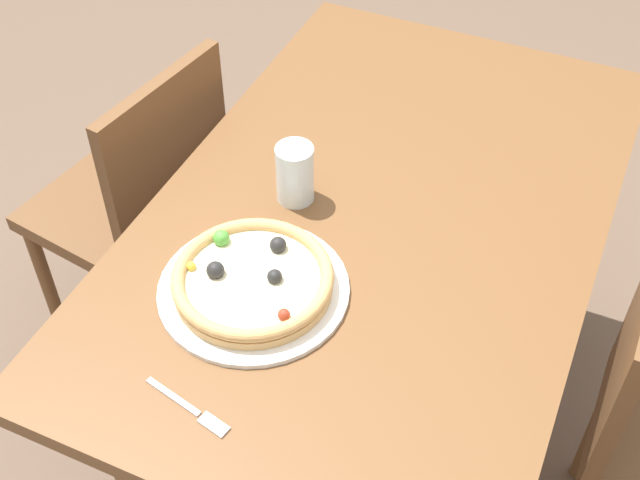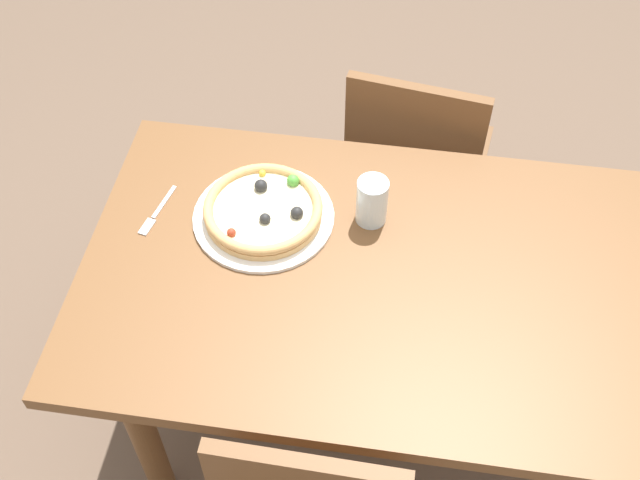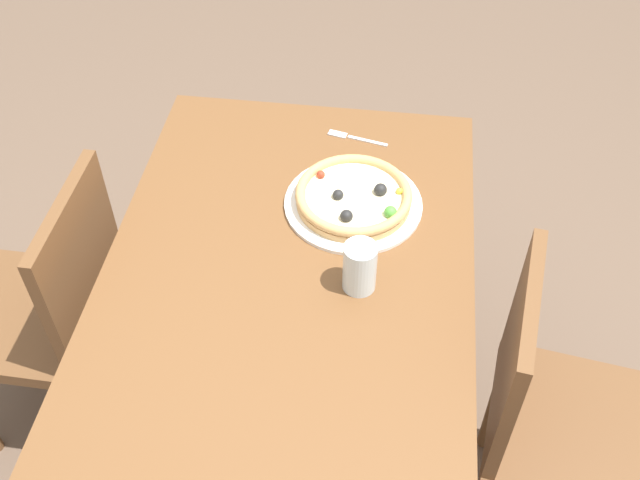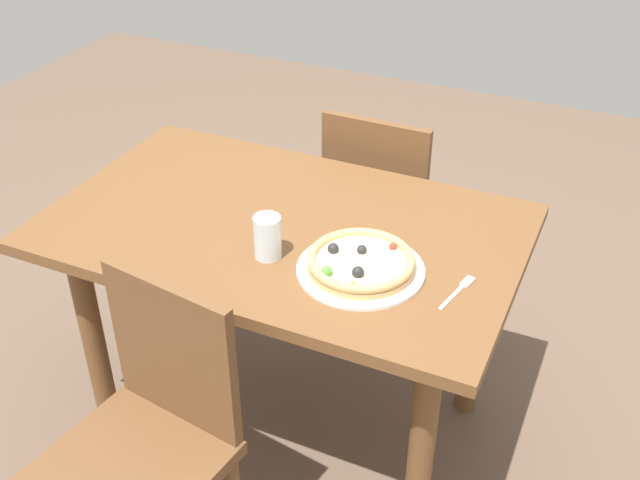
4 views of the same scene
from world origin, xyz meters
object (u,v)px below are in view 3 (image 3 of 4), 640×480
at_px(drinking_glass, 360,267).
at_px(pizza, 354,196).
at_px(dining_table, 285,323).
at_px(chair_far, 54,309).
at_px(plate, 353,204).
at_px(fork, 353,138).
at_px(chair_near, 551,414).

bearing_deg(drinking_glass, pizza, 8.24).
bearing_deg(pizza, drinking_glass, -171.76).
height_order(dining_table, chair_far, chair_far).
xyz_separation_m(plate, drinking_glass, (-0.25, -0.04, 0.06)).
relative_size(chair_far, fork, 5.38).
xyz_separation_m(chair_near, fork, (0.61, 0.53, 0.28)).
xyz_separation_m(plate, pizza, (-0.00, -0.00, 0.03)).
height_order(pizza, drinking_glass, drinking_glass).
height_order(dining_table, plate, plate).
distance_m(pizza, drinking_glass, 0.26).
xyz_separation_m(dining_table, fork, (0.55, -0.10, 0.12)).
xyz_separation_m(chair_near, drinking_glass, (0.10, 0.47, 0.34)).
bearing_deg(plate, dining_table, 156.58).
distance_m(chair_near, pizza, 0.69).
distance_m(chair_near, plate, 0.68).
relative_size(plate, pizza, 1.19).
bearing_deg(chair_far, pizza, -74.07).
xyz_separation_m(fork, drinking_glass, (-0.51, -0.06, 0.06)).
distance_m(chair_near, fork, 0.86).
bearing_deg(plate, fork, 6.05).
xyz_separation_m(pizza, fork, (0.26, 0.03, -0.03)).
xyz_separation_m(chair_far, fork, (0.46, -0.73, 0.28)).
distance_m(chair_far, fork, 0.91).
xyz_separation_m(chair_near, plate, (0.35, 0.51, 0.28)).
relative_size(chair_near, drinking_glass, 7.26).
relative_size(chair_near, chair_far, 1.00).
bearing_deg(chair_far, fork, -56.74).
bearing_deg(drinking_glass, fork, 7.22).
bearing_deg(chair_far, plate, -74.00).
bearing_deg(fork, dining_table, 92.56).
relative_size(pizza, drinking_glass, 2.32).
bearing_deg(chair_far, chair_near, -95.73).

